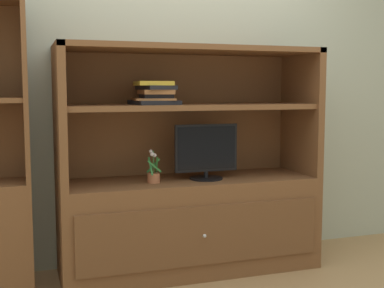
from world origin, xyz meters
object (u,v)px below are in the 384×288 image
(magazine_stack, at_px, (155,94))
(potted_plant, at_px, (154,175))
(tv_monitor, at_px, (206,152))
(media_console, at_px, (189,201))

(magazine_stack, bearing_deg, potted_plant, -113.56)
(tv_monitor, xyz_separation_m, magazine_stack, (-0.35, 0.05, 0.41))
(potted_plant, bearing_deg, magazine_stack, 66.44)
(media_console, bearing_deg, potted_plant, -165.30)
(media_console, relative_size, potted_plant, 8.03)
(media_console, xyz_separation_m, tv_monitor, (0.10, -0.06, 0.35))
(tv_monitor, relative_size, magazine_stack, 1.30)
(tv_monitor, height_order, potted_plant, tv_monitor)
(potted_plant, relative_size, magazine_stack, 0.65)
(media_console, distance_m, tv_monitor, 0.37)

